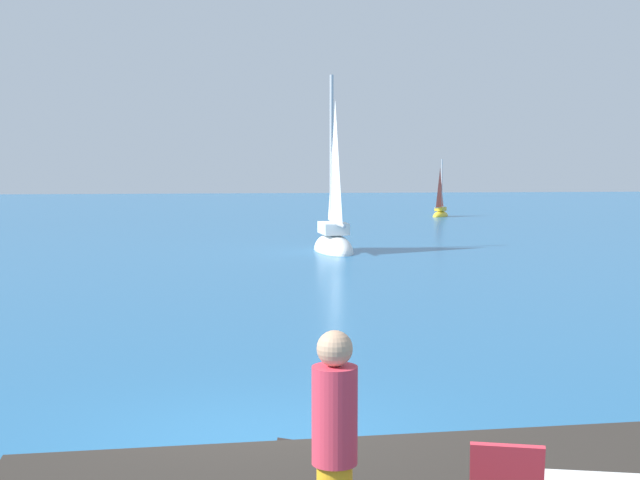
{
  "coord_description": "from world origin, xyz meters",
  "views": [
    {
      "loc": [
        -0.44,
        -9.55,
        3.2
      ],
      "look_at": [
        2.65,
        16.62,
        0.82
      ],
      "focal_mm": 48.5,
      "sensor_mm": 36.0,
      "label": 1
    }
  ],
  "objects": [
    {
      "name": "ground_plane",
      "position": [
        0.0,
        0.0,
        0.0
      ],
      "size": [
        160.0,
        160.0,
        0.0
      ],
      "primitive_type": "plane",
      "color": "#236093"
    },
    {
      "name": "person_standing",
      "position": [
        0.25,
        -4.49,
        1.44
      ],
      "size": [
        0.28,
        0.28,
        1.62
      ],
      "rotation": [
        0.0,
        0.0,
        0.8
      ],
      "color": "gold",
      "rests_on": "shore_ledge"
    },
    {
      "name": "sailboat_far",
      "position": [
        12.61,
        40.2,
        0.2
      ],
      "size": [
        1.63,
        2.0,
        3.72
      ],
      "rotation": [
        0.0,
        0.0,
        0.99
      ],
      "color": "yellow",
      "rests_on": "ground"
    },
    {
      "name": "boulder_seaward",
      "position": [
        0.54,
        -1.07,
        0.0
      ],
      "size": [
        0.96,
        0.72,
        0.65
      ],
      "primitive_type": "cube",
      "rotation": [
        0.03,
        0.2,
        0.02
      ],
      "color": "#2A2220",
      "rests_on": "ground"
    },
    {
      "name": "sailboat_near",
      "position": [
        3.67,
        21.14,
        0.38
      ],
      "size": [
        1.49,
        3.8,
        6.95
      ],
      "rotation": [
        0.0,
        0.0,
        1.64
      ],
      "color": "white",
      "rests_on": "ground"
    }
  ]
}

